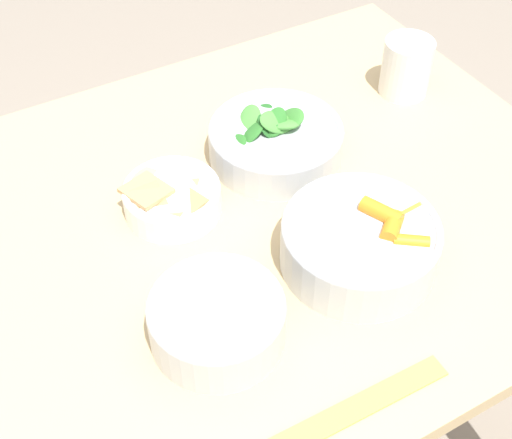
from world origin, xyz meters
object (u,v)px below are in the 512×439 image
bowl_cookies (171,197)px  cup (406,67)px  bowl_beans_hotdog (217,321)px  bowl_carrots (361,242)px  ruler (318,428)px  bowl_greens (276,140)px

bowl_cookies → cup: (-0.45, -0.07, 0.02)m
bowl_beans_hotdog → cup: 0.57m
bowl_carrots → ruler: bearing=44.8°
bowl_greens → ruler: 0.44m
bowl_carrots → bowl_cookies: (0.17, -0.20, -0.01)m
bowl_greens → cup: size_ratio=2.12×
bowl_carrots → bowl_greens: bowl_greens is taller
ruler → bowl_cookies: bearing=-90.7°
bowl_greens → cup: cup is taller
cup → bowl_greens: bearing=8.3°
bowl_beans_hotdog → bowl_greens: bearing=-132.2°
ruler → bowl_beans_hotdog: bearing=-76.4°
ruler → bowl_greens: bearing=-114.7°
bowl_carrots → bowl_beans_hotdog: 0.21m
bowl_cookies → cup: size_ratio=1.44×
bowl_beans_hotdog → cup: cup is taller
bowl_carrots → bowl_greens: bearing=-93.2°
bowl_greens → bowl_cookies: bearing=8.9°
bowl_greens → cup: 0.27m
cup → bowl_beans_hotdog: bearing=30.2°
bowl_beans_hotdog → bowl_cookies: bowl_beans_hotdog is taller
bowl_carrots → cup: 0.39m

